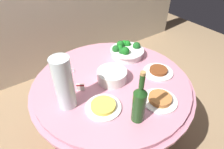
# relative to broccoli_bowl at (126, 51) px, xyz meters

# --- Properties ---
(ground_plane) EXTENTS (6.00, 6.00, 0.00)m
(ground_plane) POSITION_rel_broccoli_bowl_xyz_m (-0.28, -0.20, -0.79)
(ground_plane) COLOR #9E7F5B
(buffet_table) EXTENTS (1.16, 1.16, 0.74)m
(buffet_table) POSITION_rel_broccoli_bowl_xyz_m (-0.28, -0.20, -0.41)
(buffet_table) COLOR maroon
(buffet_table) RESTS_ON ground_plane
(broccoli_bowl) EXTENTS (0.28, 0.28, 0.12)m
(broccoli_bowl) POSITION_rel_broccoli_bowl_xyz_m (0.00, 0.00, 0.00)
(broccoli_bowl) COLOR white
(broccoli_bowl) RESTS_ON buffet_table
(plate_stack) EXTENTS (0.21, 0.21, 0.08)m
(plate_stack) POSITION_rel_broccoli_bowl_xyz_m (-0.28, -0.20, -0.01)
(plate_stack) COLOR white
(plate_stack) RESTS_ON buffet_table
(wine_bottle) EXTENTS (0.07, 0.07, 0.34)m
(wine_bottle) POSITION_rel_broccoli_bowl_xyz_m (-0.36, -0.56, 0.08)
(wine_bottle) COLOR #1D441A
(wine_bottle) RESTS_ON buffet_table
(decorative_fruit_vase) EXTENTS (0.11, 0.11, 0.34)m
(decorative_fruit_vase) POSITION_rel_broccoli_bowl_xyz_m (-0.64, -0.23, 0.11)
(decorative_fruit_vase) COLOR silver
(decorative_fruit_vase) RESTS_ON buffet_table
(serving_tongs) EXTENTS (0.17, 0.09, 0.01)m
(serving_tongs) POSITION_rel_broccoli_bowl_xyz_m (-0.53, 0.08, -0.04)
(serving_tongs) COLOR silver
(serving_tongs) RESTS_ON buffet_table
(food_plate_peanuts) EXTENTS (0.22, 0.22, 0.04)m
(food_plate_peanuts) POSITION_rel_broccoli_bowl_xyz_m (-0.16, -0.54, -0.03)
(food_plate_peanuts) COLOR white
(food_plate_peanuts) RESTS_ON buffet_table
(food_plate_fried_egg) EXTENTS (0.22, 0.22, 0.03)m
(food_plate_fried_egg) POSITION_rel_broccoli_bowl_xyz_m (-0.48, -0.38, -0.03)
(food_plate_fried_egg) COLOR white
(food_plate_fried_egg) RESTS_ON buffet_table
(food_plate_stir_fry) EXTENTS (0.22, 0.22, 0.03)m
(food_plate_stir_fry) POSITION_rel_broccoli_bowl_xyz_m (0.05, -0.32, -0.03)
(food_plate_stir_fry) COLOR white
(food_plate_stir_fry) RESTS_ON buffet_table
(label_placard_front) EXTENTS (0.05, 0.01, 0.05)m
(label_placard_front) POSITION_rel_broccoli_bowl_xyz_m (-0.57, -0.06, -0.02)
(label_placard_front) COLOR white
(label_placard_front) RESTS_ON buffet_table
(label_placard_mid) EXTENTS (0.05, 0.04, 0.05)m
(label_placard_mid) POSITION_rel_broccoli_bowl_xyz_m (-0.51, -0.16, -0.02)
(label_placard_mid) COLOR white
(label_placard_mid) RESTS_ON buffet_table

